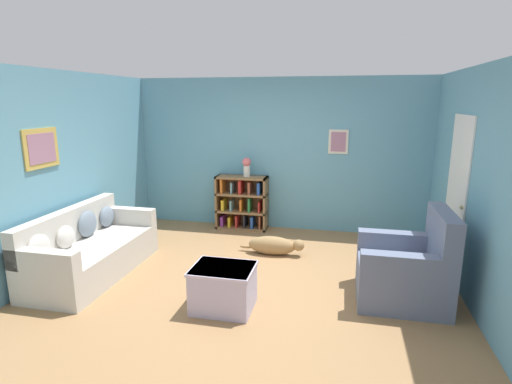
% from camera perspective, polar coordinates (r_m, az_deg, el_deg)
% --- Properties ---
extents(ground_plane, '(14.00, 14.00, 0.00)m').
position_cam_1_polar(ground_plane, '(5.17, -0.97, -12.40)').
color(ground_plane, '#997047').
extents(wall_back, '(5.60, 0.13, 2.60)m').
position_cam_1_polar(wall_back, '(6.94, 3.31, 5.36)').
color(wall_back, '#609EB7').
rests_on(wall_back, ground_plane).
extents(wall_left, '(0.13, 5.00, 2.60)m').
position_cam_1_polar(wall_left, '(5.89, -25.96, 2.72)').
color(wall_left, '#609EB7').
rests_on(wall_left, ground_plane).
extents(wall_right, '(0.16, 5.00, 2.60)m').
position_cam_1_polar(wall_right, '(4.88, 29.54, 0.36)').
color(wall_right, '#609EB7').
rests_on(wall_right, ground_plane).
extents(couch, '(0.83, 1.92, 0.85)m').
position_cam_1_polar(couch, '(5.66, -22.68, -7.71)').
color(couch, beige).
rests_on(couch, ground_plane).
extents(bookshelf, '(0.89, 0.33, 0.93)m').
position_cam_1_polar(bookshelf, '(7.02, -2.03, -1.56)').
color(bookshelf, olive).
rests_on(bookshelf, ground_plane).
extents(recliner_chair, '(0.96, 0.91, 1.06)m').
position_cam_1_polar(recliner_chair, '(4.85, 20.90, -10.35)').
color(recliner_chair, slate).
rests_on(recliner_chair, ground_plane).
extents(coffee_table, '(0.66, 0.53, 0.48)m').
position_cam_1_polar(coffee_table, '(4.44, -4.69, -13.33)').
color(coffee_table, '#BCB2D1').
rests_on(coffee_table, ground_plane).
extents(dog, '(0.98, 0.25, 0.27)m').
position_cam_1_polar(dog, '(5.91, 2.60, -7.62)').
color(dog, '#9E7A4C').
rests_on(dog, ground_plane).
extents(vase, '(0.15, 0.15, 0.33)m').
position_cam_1_polar(vase, '(6.85, -1.35, 3.75)').
color(vase, silver).
rests_on(vase, bookshelf).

